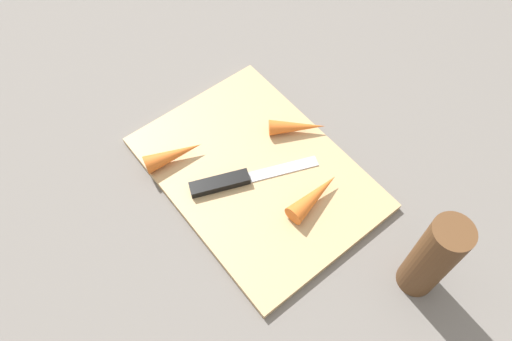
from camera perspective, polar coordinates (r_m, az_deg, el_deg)
ground_plane at (r=0.74m, az=0.00°, el=-0.49°), size 1.40×1.40×0.00m
cutting_board at (r=0.73m, az=0.00°, el=-0.25°), size 0.36×0.26×0.01m
knife at (r=0.71m, az=-3.35°, el=-1.31°), size 0.09×0.19×0.01m
carrot_medium at (r=0.74m, az=-9.86°, el=1.89°), size 0.05×0.09×0.03m
carrot_shortest at (r=0.76m, az=4.99°, el=5.25°), size 0.07×0.09×0.03m
carrot_longest at (r=0.69m, az=7.03°, el=-3.06°), size 0.04×0.10×0.03m
pepper_grinder at (r=0.63m, az=20.42°, el=-9.84°), size 0.05×0.05×0.16m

